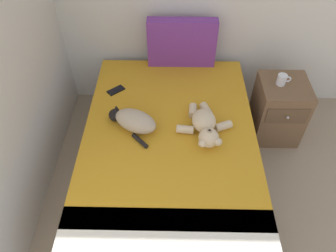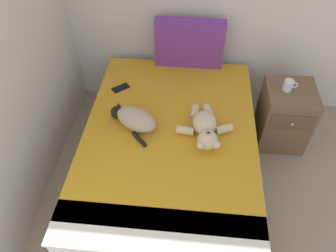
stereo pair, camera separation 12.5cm
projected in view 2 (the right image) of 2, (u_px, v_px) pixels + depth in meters
bed at (170, 154)px, 2.66m from camera, size 1.37×1.91×0.54m
patterned_cushion at (189, 44)px, 2.90m from camera, size 0.62×0.11×0.45m
cat at (134, 119)px, 2.46m from camera, size 0.41×0.38×0.15m
teddy_bear at (205, 128)px, 2.40m from camera, size 0.43×0.49×0.16m
cell_phone at (121, 88)px, 2.81m from camera, size 0.16×0.15×0.01m
nightstand at (284, 116)px, 2.92m from camera, size 0.42×0.46×0.59m
mug at (289, 85)px, 2.68m from camera, size 0.12×0.08×0.09m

